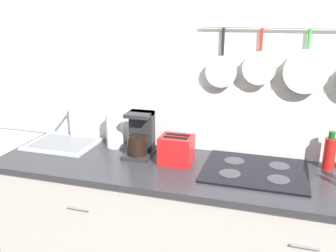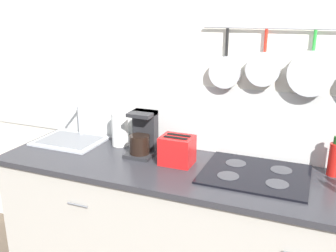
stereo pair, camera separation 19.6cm
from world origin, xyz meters
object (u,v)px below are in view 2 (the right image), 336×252
paper_towel_roll (120,129)px  bottle_cooking_wine (335,158)px  coffee_maker (143,137)px  toaster (177,150)px

paper_towel_roll → bottle_cooking_wine: (1.40, 0.02, -0.01)m
bottle_cooking_wine → coffee_maker: bearing=-174.2°
paper_towel_roll → bottle_cooking_wine: same height
coffee_maker → paper_towel_roll: bearing=157.1°
toaster → bottle_cooking_wine: bottle_cooking_wine is taller
toaster → coffee_maker: bearing=166.1°
paper_towel_roll → bottle_cooking_wine: bearing=0.9°
coffee_maker → toaster: 0.28m
toaster → bottle_cooking_wine: size_ratio=0.91×
toaster → bottle_cooking_wine: bearing=11.6°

